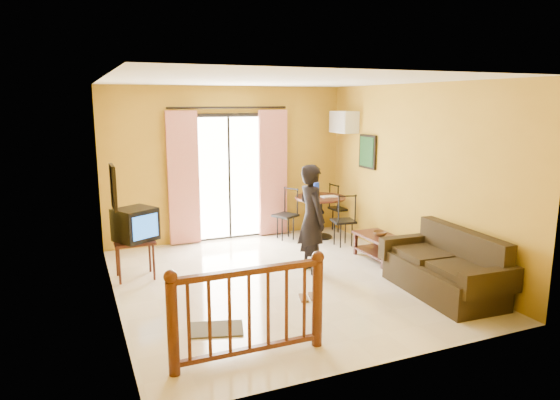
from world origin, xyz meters
name	(u,v)px	position (x,y,z in m)	size (l,w,h in m)	color
ground	(281,281)	(0.00, 0.00, 0.00)	(5.00, 5.00, 0.00)	beige
room_shell	(281,163)	(0.00, 0.00, 1.70)	(5.00, 5.00, 5.00)	white
balcony_door	(229,176)	(0.00, 2.43, 1.19)	(2.25, 0.14, 2.46)	black
tv_table	(134,245)	(-1.90, 0.95, 0.49)	(0.57, 0.47, 0.57)	black
television	(135,224)	(-1.87, 0.95, 0.80)	(0.68, 0.66, 0.47)	black
picture_left	(113,187)	(-2.22, -0.20, 1.55)	(0.05, 0.42, 0.52)	black
dining_table	(320,205)	(1.59, 1.87, 0.62)	(0.94, 0.94, 0.79)	black
water_jug	(315,189)	(1.52, 1.94, 0.92)	(0.14, 0.14, 0.26)	#1632CF
serving_tray	(329,196)	(1.72, 1.77, 0.80)	(0.28, 0.18, 0.02)	beige
dining_chairs	(323,238)	(1.62, 1.80, 0.00)	(1.73, 1.38, 0.95)	black
air_conditioner	(344,122)	(2.09, 1.95, 2.15)	(0.31, 0.60, 0.40)	white
botanical_print	(367,152)	(2.22, 1.30, 1.65)	(0.05, 0.50, 0.60)	black
coffee_table	(380,244)	(1.85, 0.28, 0.27)	(0.51, 0.91, 0.40)	black
bowl	(380,234)	(1.85, 0.28, 0.44)	(0.22, 0.22, 0.07)	#54371D
sofa	(446,270)	(1.86, -1.27, 0.32)	(0.92, 1.82, 0.85)	black
standing_person	(312,219)	(0.59, 0.22, 0.82)	(0.59, 0.39, 1.63)	black
stair_balustrade	(249,306)	(-1.15, -1.90, 0.56)	(1.63, 0.13, 1.04)	#471E0F
doormat	(216,329)	(-1.28, -1.15, 0.01)	(0.60, 0.40, 0.02)	#4F4B3F
sandals	(308,297)	(0.08, -0.72, 0.01)	(0.31, 0.27, 0.03)	#54371D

